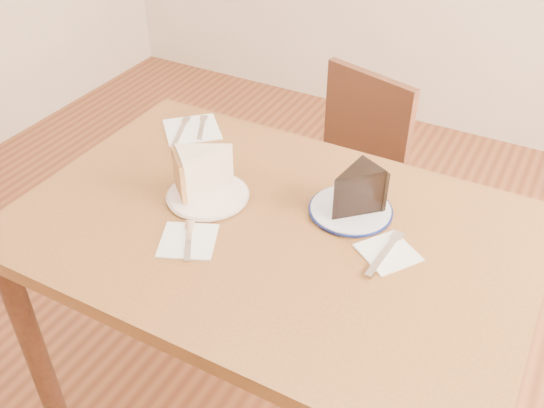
% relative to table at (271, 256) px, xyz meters
% --- Properties ---
extents(table, '(1.20, 0.80, 0.75)m').
position_rel_table_xyz_m(table, '(0.00, 0.00, 0.00)').
color(table, '#4C2C14').
rests_on(table, ground).
extents(chair_far, '(0.50, 0.50, 0.81)m').
position_rel_table_xyz_m(chair_far, '(-0.08, 0.63, -0.20)').
color(chair_far, '#34190F').
rests_on(chair_far, ground).
extents(plate_cream, '(0.20, 0.20, 0.01)m').
position_rel_table_xyz_m(plate_cream, '(-0.19, 0.02, 0.10)').
color(plate_cream, white).
rests_on(plate_cream, table).
extents(plate_navy, '(0.19, 0.19, 0.01)m').
position_rel_table_xyz_m(plate_navy, '(0.15, 0.13, 0.10)').
color(plate_navy, white).
rests_on(plate_navy, table).
extents(carrot_cake, '(0.16, 0.16, 0.10)m').
position_rel_table_xyz_m(carrot_cake, '(-0.20, 0.04, 0.16)').
color(carrot_cake, beige).
rests_on(carrot_cake, plate_cream).
extents(chocolate_cake, '(0.13, 0.14, 0.10)m').
position_rel_table_xyz_m(chocolate_cake, '(0.15, 0.12, 0.16)').
color(chocolate_cake, black).
rests_on(chocolate_cake, plate_navy).
extents(napkin_cream, '(0.16, 0.16, 0.00)m').
position_rel_table_xyz_m(napkin_cream, '(-0.14, -0.14, 0.10)').
color(napkin_cream, white).
rests_on(napkin_cream, table).
extents(napkin_navy, '(0.16, 0.16, 0.00)m').
position_rel_table_xyz_m(napkin_navy, '(0.28, 0.04, 0.10)').
color(napkin_navy, white).
rests_on(napkin_navy, table).
extents(napkin_spare, '(0.22, 0.22, 0.00)m').
position_rel_table_xyz_m(napkin_spare, '(-0.41, 0.28, 0.10)').
color(napkin_spare, white).
rests_on(napkin_spare, table).
extents(fork_cream, '(0.09, 0.13, 0.00)m').
position_rel_table_xyz_m(fork_cream, '(-0.13, -0.15, 0.10)').
color(fork_cream, silver).
rests_on(fork_cream, napkin_cream).
extents(knife_navy, '(0.03, 0.17, 0.00)m').
position_rel_table_xyz_m(knife_navy, '(0.27, 0.02, 0.10)').
color(knife_navy, silver).
rests_on(knife_navy, napkin_navy).
extents(fork_spare, '(0.08, 0.13, 0.00)m').
position_rel_table_xyz_m(fork_spare, '(-0.39, 0.29, 0.10)').
color(fork_spare, silver).
rests_on(fork_spare, napkin_spare).
extents(knife_spare, '(0.07, 0.15, 0.00)m').
position_rel_table_xyz_m(knife_spare, '(-0.43, 0.25, 0.10)').
color(knife_spare, silver).
rests_on(knife_spare, napkin_spare).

